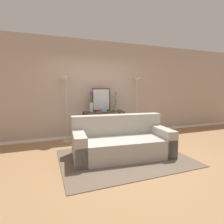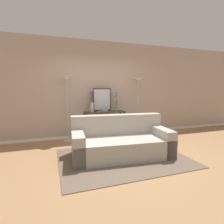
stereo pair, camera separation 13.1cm
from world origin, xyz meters
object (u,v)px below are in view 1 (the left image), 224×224
Objects in this scene: book_stack at (99,111)px; wall_mirror at (101,100)px; console_table at (104,120)px; floor_lamp_right at (137,90)px; vase_short_flowers at (115,102)px; fruit_bowl at (104,111)px; floor_lamp_left at (66,90)px; couch at (121,142)px; book_row_under_console at (92,138)px; vase_tall_flowers at (91,103)px.

wall_mirror is at bearing 60.78° from book_stack.
console_table is 1.43m from floor_lamp_right.
fruit_bowl is at bearing -162.50° from vase_short_flowers.
floor_lamp_left is 3.18× the size of vase_short_flowers.
console_table is 2.07× the size of vase_short_flowers.
fruit_bowl reaches higher than couch.
vase_short_flowers reaches higher than book_row_under_console.
floor_lamp_right reaches higher than floor_lamp_left.
console_table is at bearing 69.09° from fruit_bowl.
console_table is 0.63m from book_row_under_console.
vase_short_flowers is (0.44, 1.46, 0.77)m from couch.
console_table is at bearing 30.49° from book_stack.
console_table is 5.13× the size of book_row_under_console.
book_stack is (-0.55, -0.12, -0.23)m from vase_short_flowers.
floor_lamp_left is at bearing 177.11° from vase_short_flowers.
vase_tall_flowers is at bearing 103.23° from book_row_under_console.
wall_mirror is 0.43m from book_stack.
wall_mirror is 1.17m from book_row_under_console.
floor_lamp_right is at bearing 8.24° from book_stack.
floor_lamp_right is 9.43× the size of fruit_bowl.
floor_lamp_right is at bearing 5.45° from vase_short_flowers.
wall_mirror is 0.43m from vase_short_flowers.
floor_lamp_right is at bearing 3.12° from vase_tall_flowers.
book_stack is at bearing 94.41° from couch.
fruit_bowl is (-1.18, -0.20, -0.59)m from floor_lamp_right.
vase_tall_flowers reaches higher than book_stack.
console_table is 0.64m from vase_tall_flowers.
floor_lamp_left reaches higher than wall_mirror.
vase_short_flowers is at bearing 12.03° from book_stack.
console_table is 0.34m from book_stack.
vase_short_flowers is (0.75, 0.01, -0.01)m from vase_tall_flowers.
floor_lamp_left is at bearing 173.19° from vase_tall_flowers.
vase_tall_flowers is 0.42m from fruit_bowl.
couch is 2.15m from floor_lamp_left.
floor_lamp_left is at bearing 180.00° from floor_lamp_right.
floor_lamp_right is at bearing 0.00° from floor_lamp_left.
console_table is at bearing -79.67° from wall_mirror.
floor_lamp_left reaches higher than couch.
book_stack is 0.82m from book_row_under_console.
couch reaches higher than console_table.
book_stack is (-0.13, 0.02, -0.01)m from fruit_bowl.
console_table is 0.65× the size of floor_lamp_left.
wall_mirror reaches higher than vase_short_flowers.
book_row_under_console is (-0.34, -0.15, -1.11)m from wall_mirror.
vase_tall_flowers reaches higher than couch.
book_stack is at bearing -149.51° from console_table.
wall_mirror is (1.03, 0.07, -0.28)m from floor_lamp_left.
vase_tall_flowers is at bearing -6.81° from floor_lamp_left.
book_stack is at bearing 172.83° from fruit_bowl.
vase_short_flowers is 0.49m from fruit_bowl.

